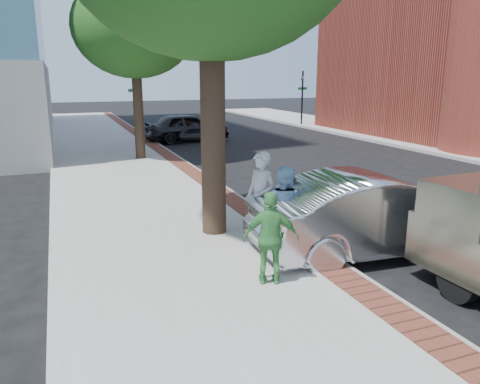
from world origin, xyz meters
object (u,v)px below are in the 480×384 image
person_officer (283,209)px  person_green (271,238)px  sedan_silver (375,214)px  parking_meter (290,193)px  person_gray (261,199)px  bg_car (187,127)px

person_officer → person_green: size_ratio=1.10×
sedan_silver → person_officer: bearing=80.4°
person_green → sedan_silver: size_ratio=0.31×
parking_meter → sedan_silver: bearing=-26.5°
parking_meter → person_green: bearing=-125.9°
person_officer → sedan_silver: 1.89m
person_gray → person_officer: (0.25, -0.50, -0.10)m
person_green → person_gray: bearing=-87.1°
person_officer → bg_car: (2.62, 16.84, -0.23)m
sedan_silver → bg_car: bearing=0.4°
parking_meter → person_officer: person_officer is taller
person_gray → person_green: (-0.58, -1.73, -0.18)m
parking_meter → person_green: size_ratio=0.95×
person_gray → sedan_silver: size_ratio=0.38×
person_officer → person_green: 1.49m
person_officer → sedan_silver: (1.83, -0.41, -0.18)m
person_gray → sedan_silver: bearing=41.7°
parking_meter → person_officer: 0.51m
parking_meter → person_green: 1.97m
sedan_silver → person_gray: bearing=69.3°
parking_meter → sedan_silver: sedan_silver is taller
sedan_silver → bg_car: sedan_silver is taller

